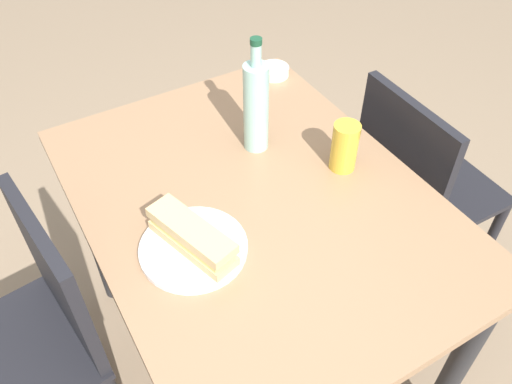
{
  "coord_description": "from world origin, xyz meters",
  "views": [
    {
      "loc": [
        0.81,
        -0.48,
        1.72
      ],
      "look_at": [
        0.0,
        0.0,
        0.79
      ],
      "focal_mm": 36.74,
      "sensor_mm": 36.0,
      "label": 1
    }
  ],
  "objects_px": {
    "baguette_sandwich_near": "(192,236)",
    "olive_bowl": "(274,71)",
    "chair_near": "(36,337)",
    "chair_far": "(414,187)",
    "knife_near": "(207,230)",
    "water_bottle": "(256,106)",
    "beer_glass": "(345,147)",
    "dining_table": "(256,229)",
    "plate_near": "(194,248)"
  },
  "relations": [
    {
      "from": "baguette_sandwich_near",
      "to": "olive_bowl",
      "type": "height_order",
      "value": "baguette_sandwich_near"
    },
    {
      "from": "knife_near",
      "to": "beer_glass",
      "type": "relative_size",
      "value": 1.18
    },
    {
      "from": "chair_far",
      "to": "plate_near",
      "type": "height_order",
      "value": "chair_far"
    },
    {
      "from": "chair_far",
      "to": "beer_glass",
      "type": "relative_size",
      "value": 6.39
    },
    {
      "from": "knife_near",
      "to": "water_bottle",
      "type": "height_order",
      "value": "water_bottle"
    },
    {
      "from": "dining_table",
      "to": "knife_near",
      "type": "distance_m",
      "value": 0.22
    },
    {
      "from": "olive_bowl",
      "to": "dining_table",
      "type": "bearing_deg",
      "value": -36.26
    },
    {
      "from": "dining_table",
      "to": "plate_near",
      "type": "bearing_deg",
      "value": -70.46
    },
    {
      "from": "chair_far",
      "to": "water_bottle",
      "type": "bearing_deg",
      "value": -109.3
    },
    {
      "from": "chair_near",
      "to": "baguette_sandwich_near",
      "type": "relative_size",
      "value": 3.62
    },
    {
      "from": "beer_glass",
      "to": "plate_near",
      "type": "bearing_deg",
      "value": -82.7
    },
    {
      "from": "beer_glass",
      "to": "olive_bowl",
      "type": "distance_m",
      "value": 0.49
    },
    {
      "from": "plate_near",
      "to": "water_bottle",
      "type": "xyz_separation_m",
      "value": [
        -0.25,
        0.32,
        0.13
      ]
    },
    {
      "from": "knife_near",
      "to": "water_bottle",
      "type": "distance_m",
      "value": 0.37
    },
    {
      "from": "plate_near",
      "to": "baguette_sandwich_near",
      "type": "relative_size",
      "value": 1.03
    },
    {
      "from": "chair_near",
      "to": "plate_near",
      "type": "distance_m",
      "value": 0.51
    },
    {
      "from": "chair_near",
      "to": "olive_bowl",
      "type": "distance_m",
      "value": 1.07
    },
    {
      "from": "beer_glass",
      "to": "baguette_sandwich_near",
      "type": "bearing_deg",
      "value": -82.7
    },
    {
      "from": "dining_table",
      "to": "baguette_sandwich_near",
      "type": "height_order",
      "value": "baguette_sandwich_near"
    },
    {
      "from": "knife_near",
      "to": "olive_bowl",
      "type": "distance_m",
      "value": 0.72
    },
    {
      "from": "water_bottle",
      "to": "knife_near",
      "type": "bearing_deg",
      "value": -49.62
    },
    {
      "from": "chair_near",
      "to": "chair_far",
      "type": "bearing_deg",
      "value": 86.47
    },
    {
      "from": "chair_far",
      "to": "water_bottle",
      "type": "distance_m",
      "value": 0.67
    },
    {
      "from": "plate_near",
      "to": "water_bottle",
      "type": "distance_m",
      "value": 0.43
    },
    {
      "from": "chair_near",
      "to": "plate_near",
      "type": "height_order",
      "value": "chair_near"
    },
    {
      "from": "dining_table",
      "to": "water_bottle",
      "type": "bearing_deg",
      "value": 149.58
    },
    {
      "from": "chair_near",
      "to": "baguette_sandwich_near",
      "type": "height_order",
      "value": "chair_near"
    },
    {
      "from": "chair_far",
      "to": "chair_near",
      "type": "height_order",
      "value": "same"
    },
    {
      "from": "chair_near",
      "to": "beer_glass",
      "type": "xyz_separation_m",
      "value": [
        0.09,
        0.87,
        0.33
      ]
    },
    {
      "from": "chair_far",
      "to": "baguette_sandwich_near",
      "type": "relative_size",
      "value": 3.62
    },
    {
      "from": "baguette_sandwich_near",
      "to": "water_bottle",
      "type": "relative_size",
      "value": 0.73
    },
    {
      "from": "chair_far",
      "to": "water_bottle",
      "type": "relative_size",
      "value": 2.66
    },
    {
      "from": "baguette_sandwich_near",
      "to": "beer_glass",
      "type": "distance_m",
      "value": 0.48
    },
    {
      "from": "plate_near",
      "to": "water_bottle",
      "type": "bearing_deg",
      "value": 128.78
    },
    {
      "from": "dining_table",
      "to": "chair_near",
      "type": "bearing_deg",
      "value": -97.2
    },
    {
      "from": "chair_near",
      "to": "olive_bowl",
      "type": "xyz_separation_m",
      "value": [
        -0.39,
        0.96,
        0.28
      ]
    },
    {
      "from": "dining_table",
      "to": "beer_glass",
      "type": "relative_size",
      "value": 8.06
    },
    {
      "from": "beer_glass",
      "to": "olive_bowl",
      "type": "bearing_deg",
      "value": 170.29
    },
    {
      "from": "baguette_sandwich_near",
      "to": "beer_glass",
      "type": "height_order",
      "value": "beer_glass"
    },
    {
      "from": "knife_near",
      "to": "chair_far",
      "type": "bearing_deg",
      "value": 93.72
    },
    {
      "from": "dining_table",
      "to": "chair_near",
      "type": "relative_size",
      "value": 1.26
    },
    {
      "from": "baguette_sandwich_near",
      "to": "water_bottle",
      "type": "xyz_separation_m",
      "value": [
        -0.25,
        0.32,
        0.09
      ]
    },
    {
      "from": "baguette_sandwich_near",
      "to": "water_bottle",
      "type": "height_order",
      "value": "water_bottle"
    },
    {
      "from": "chair_near",
      "to": "water_bottle",
      "type": "xyz_separation_m",
      "value": [
        -0.1,
        0.72,
        0.4
      ]
    },
    {
      "from": "plate_near",
      "to": "knife_near",
      "type": "bearing_deg",
      "value": 118.47
    },
    {
      "from": "baguette_sandwich_near",
      "to": "olive_bowl",
      "type": "xyz_separation_m",
      "value": [
        -0.54,
        0.55,
        -0.03
      ]
    },
    {
      "from": "dining_table",
      "to": "baguette_sandwich_near",
      "type": "distance_m",
      "value": 0.28
    },
    {
      "from": "chair_near",
      "to": "knife_near",
      "type": "height_order",
      "value": "chair_near"
    },
    {
      "from": "water_bottle",
      "to": "olive_bowl",
      "type": "relative_size",
      "value": 3.29
    },
    {
      "from": "dining_table",
      "to": "chair_far",
      "type": "xyz_separation_m",
      "value": [
        -0.0,
        0.61,
        -0.14
      ]
    }
  ]
}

